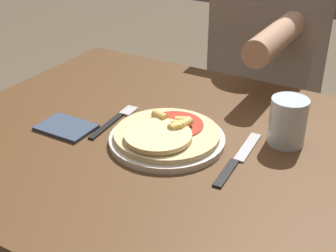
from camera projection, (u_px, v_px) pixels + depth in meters
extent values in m
cube|color=brown|center=(169.00, 147.00, 1.00)|extent=(1.02, 0.81, 0.03)
cylinder|color=brown|center=(108.00, 163.00, 1.65)|extent=(0.06, 0.06, 0.74)
cylinder|color=silver|center=(168.00, 140.00, 0.98)|extent=(0.25, 0.25, 0.01)
cylinder|color=#E0C689|center=(168.00, 134.00, 0.98)|extent=(0.22, 0.22, 0.01)
cylinder|color=#B22D1E|center=(176.00, 125.00, 1.00)|extent=(0.12, 0.12, 0.00)
cylinder|color=beige|center=(159.00, 136.00, 0.94)|extent=(0.14, 0.14, 0.01)
cylinder|color=#E5BC5B|center=(176.00, 127.00, 0.97)|extent=(0.03, 0.03, 0.02)
cylinder|color=#E5BC5B|center=(182.00, 121.00, 0.99)|extent=(0.04, 0.03, 0.02)
cylinder|color=#E5BC5B|center=(185.00, 123.00, 0.98)|extent=(0.03, 0.03, 0.02)
cylinder|color=#E5BC5B|center=(177.00, 127.00, 0.97)|extent=(0.03, 0.03, 0.02)
cylinder|color=#E5BC5B|center=(160.00, 116.00, 1.01)|extent=(0.04, 0.03, 0.02)
cylinder|color=#E5BC5B|center=(177.00, 126.00, 0.97)|extent=(0.03, 0.04, 0.02)
cube|color=black|center=(107.00, 126.00, 1.05)|extent=(0.02, 0.13, 0.00)
cube|color=silver|center=(129.00, 111.00, 1.11)|extent=(0.03, 0.05, 0.00)
cube|color=black|center=(226.00, 173.00, 0.88)|extent=(0.02, 0.10, 0.00)
cube|color=silver|center=(248.00, 147.00, 0.97)|extent=(0.03, 0.12, 0.00)
cylinder|color=silver|center=(288.00, 121.00, 0.96)|extent=(0.08, 0.08, 0.10)
cube|color=#38475B|center=(66.00, 127.00, 1.04)|extent=(0.12, 0.09, 0.01)
cylinder|color=#2D2D38|center=(236.00, 180.00, 1.79)|extent=(0.11, 0.11, 0.47)
cylinder|color=#2D2D38|center=(273.00, 192.00, 1.72)|extent=(0.11, 0.11, 0.47)
cube|color=gray|center=(268.00, 54.00, 1.51)|extent=(0.33, 0.22, 0.57)
cylinder|color=tan|center=(276.00, 38.00, 1.20)|extent=(0.07, 0.30, 0.07)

